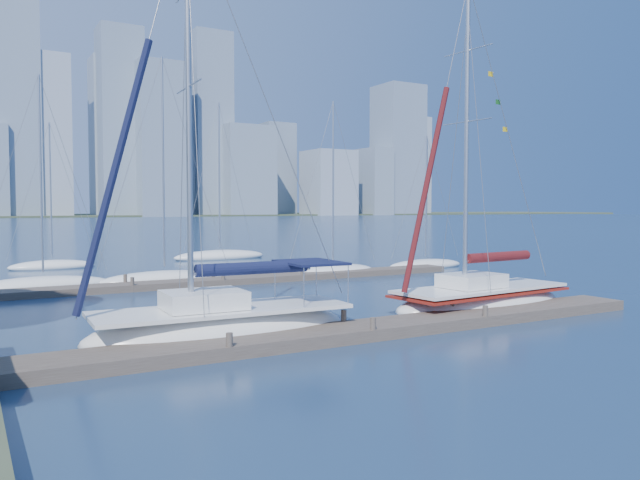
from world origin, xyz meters
TOP-DOWN VIEW (x-y plane):
  - ground at (0.00, 0.00)m, footprint 700.00×700.00m
  - near_dock at (0.00, 0.00)m, footprint 26.00×2.00m
  - far_dock at (2.00, 16.00)m, footprint 30.00×1.80m
  - sailboat_navy at (-4.16, 1.84)m, footprint 9.21×3.30m
  - sailboat_maroon at (7.47, 1.85)m, footprint 9.01×3.59m
  - bg_boat_0 at (-7.87, 18.83)m, footprint 7.21×3.29m
  - bg_boat_1 at (-1.41, 18.36)m, footprint 7.69×3.48m
  - bg_boat_3 at (9.33, 17.13)m, footprint 6.37×2.54m
  - bg_boat_5 at (17.65, 17.85)m, footprint 6.43×2.10m
  - bg_boat_6 at (-6.06, 30.58)m, footprint 5.99×2.40m
  - bg_boat_7 at (7.39, 32.59)m, footprint 8.27×5.38m
  - skyline at (21.14, 290.71)m, footprint 501.52×51.31m

SIDE VIEW (x-z plane):
  - ground at x=0.00m, z-range 0.00..0.00m
  - far_dock at x=2.00m, z-range 0.00..0.36m
  - near_dock at x=0.00m, z-range 0.00..0.40m
  - bg_boat_5 at x=17.65m, z-range -4.72..5.14m
  - bg_boat_6 at x=-6.06m, z-range -5.13..5.57m
  - bg_boat_0 at x=-7.87m, z-range -5.64..6.11m
  - bg_boat_3 at x=9.33m, z-range -5.53..6.03m
  - bg_boat_1 at x=-1.41m, z-range -6.42..6.93m
  - bg_boat_7 at x=7.39m, z-range -6.50..7.04m
  - sailboat_maroon at x=7.47m, z-range -6.00..8.15m
  - sailboat_navy at x=-4.16m, z-range -6.27..8.48m
  - skyline at x=21.14m, z-range -16.87..84.41m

